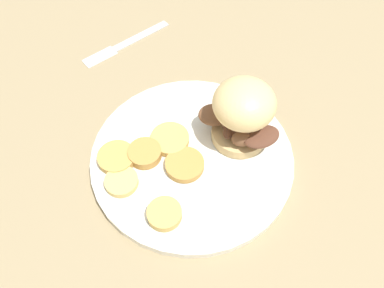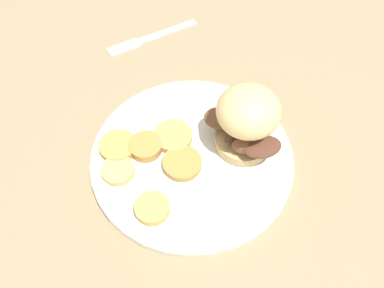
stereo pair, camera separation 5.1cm
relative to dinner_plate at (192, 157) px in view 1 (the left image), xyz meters
The scene contains 10 objects.
ground_plane 0.01m from the dinner_plate, ahead, with size 4.00×4.00×0.00m, color #937F5B.
dinner_plate is the anchor object (origin of this frame).
sandwich 0.09m from the dinner_plate, 50.86° to the left, with size 0.13×0.09×0.10m.
potato_round_0 0.04m from the dinner_plate, behind, with size 0.06×0.06×0.01m, color tan.
potato_round_1 0.11m from the dinner_plate, 127.46° to the right, with size 0.04×0.04×0.01m, color #DBB766.
potato_round_2 0.10m from the dinner_plate, 84.14° to the right, with size 0.04×0.04×0.01m, color tan.
potato_round_3 0.07m from the dinner_plate, 151.19° to the right, with size 0.05×0.05×0.01m, color #BC8942.
potato_round_4 0.11m from the dinner_plate, 148.70° to the right, with size 0.05×0.05×0.01m, color tan.
potato_round_5 0.03m from the dinner_plate, 86.91° to the right, with size 0.05×0.05×0.01m, color #BC8942.
fork 0.28m from the dinner_plate, 142.09° to the left, with size 0.09×0.17×0.00m.
Camera 1 is at (0.13, -0.26, 0.46)m, focal length 35.00 mm.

